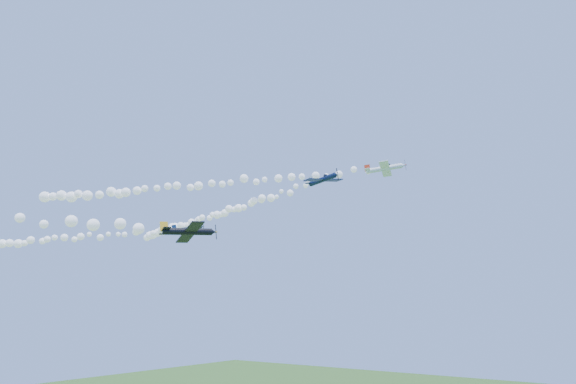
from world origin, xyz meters
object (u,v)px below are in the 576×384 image
Objects in this scene: plane_grey at (188,229)px; plane_white at (385,168)px; plane_black at (189,232)px; plane_navy at (323,179)px.

plane_white is at bearing 7.66° from plane_grey.
plane_grey is 1.04× the size of plane_black.
plane_navy is 1.06× the size of plane_black.
plane_grey is at bearing 74.95° from plane_black.
plane_navy is 29.42m from plane_black.
plane_grey is 38.09m from plane_black.
plane_white is 1.14× the size of plane_black.
plane_white is 15.77m from plane_navy.
plane_white is at bearing 15.35° from plane_black.
plane_white reaches higher than plane_grey.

